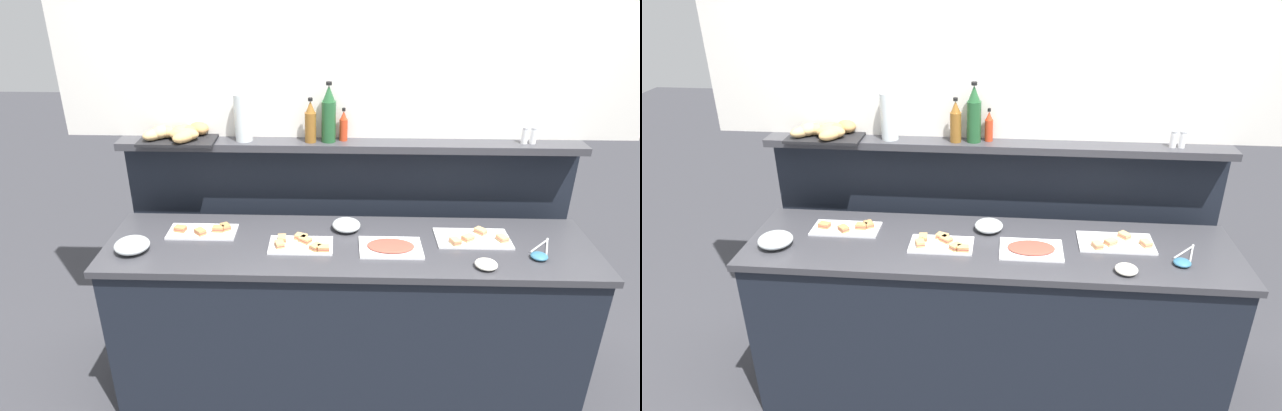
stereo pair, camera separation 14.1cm
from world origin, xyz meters
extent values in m
plane|color=#38383D|center=(0.00, 0.60, 0.00)|extent=(12.00, 12.00, 0.00)
cube|color=black|center=(0.00, 0.00, 0.45)|extent=(2.37, 0.57, 0.90)
cube|color=#38383D|center=(0.00, 0.00, 0.91)|extent=(2.41, 0.61, 0.03)
cube|color=black|center=(0.00, 0.48, 0.64)|extent=(2.47, 0.08, 1.28)
cube|color=#38383D|center=(0.00, 0.43, 1.30)|extent=(2.47, 0.22, 0.04)
cube|color=white|center=(0.00, 0.50, 1.96)|extent=(3.07, 0.08, 1.28)
cube|color=white|center=(-0.24, -0.03, 0.94)|extent=(0.31, 0.18, 0.01)
cube|color=tan|center=(-0.34, -0.06, 0.95)|extent=(0.06, 0.07, 0.01)
cube|color=#B24738|center=(-0.34, -0.06, 0.95)|extent=(0.06, 0.07, 0.01)
cube|color=tan|center=(-0.34, -0.06, 0.96)|extent=(0.06, 0.07, 0.01)
cube|color=tan|center=(-0.33, 0.00, 0.95)|extent=(0.05, 0.06, 0.01)
cube|color=#B24738|center=(-0.33, 0.00, 0.95)|extent=(0.05, 0.06, 0.01)
cube|color=tan|center=(-0.33, 0.00, 0.96)|extent=(0.05, 0.06, 0.01)
cube|color=tan|center=(-0.22, -0.01, 0.95)|extent=(0.07, 0.07, 0.01)
cube|color=#B24738|center=(-0.22, -0.01, 0.95)|extent=(0.07, 0.07, 0.01)
cube|color=tan|center=(-0.22, -0.01, 0.96)|extent=(0.07, 0.07, 0.01)
cube|color=tan|center=(-0.16, -0.07, 0.95)|extent=(0.07, 0.07, 0.01)
cube|color=#B24738|center=(-0.16, -0.07, 0.95)|extent=(0.07, 0.07, 0.01)
cube|color=tan|center=(-0.16, -0.07, 0.96)|extent=(0.07, 0.07, 0.01)
cube|color=tan|center=(-0.13, -0.09, 0.95)|extent=(0.06, 0.04, 0.01)
cube|color=#B24738|center=(-0.13, -0.09, 0.95)|extent=(0.06, 0.04, 0.01)
cube|color=tan|center=(-0.13, -0.09, 0.96)|extent=(0.06, 0.04, 0.01)
cube|color=tan|center=(-0.24, 0.02, 0.95)|extent=(0.07, 0.06, 0.01)
cube|color=#B24738|center=(-0.24, 0.02, 0.95)|extent=(0.07, 0.06, 0.01)
cube|color=tan|center=(-0.24, 0.02, 0.96)|extent=(0.07, 0.06, 0.01)
cube|color=white|center=(0.62, 0.06, 0.94)|extent=(0.37, 0.20, 0.01)
cube|color=tan|center=(0.67, 0.11, 0.95)|extent=(0.07, 0.07, 0.01)
cube|color=#D1664C|center=(0.67, 0.11, 0.95)|extent=(0.07, 0.07, 0.01)
cube|color=tan|center=(0.67, 0.11, 0.96)|extent=(0.07, 0.07, 0.01)
cube|color=tan|center=(0.59, 0.04, 0.95)|extent=(0.07, 0.07, 0.01)
cube|color=#D1664C|center=(0.59, 0.04, 0.95)|extent=(0.07, 0.07, 0.01)
cube|color=tan|center=(0.59, 0.04, 0.96)|extent=(0.07, 0.07, 0.01)
cube|color=tan|center=(0.76, 0.04, 0.95)|extent=(0.06, 0.07, 0.01)
cube|color=#D1664C|center=(0.76, 0.04, 0.95)|extent=(0.06, 0.07, 0.01)
cube|color=tan|center=(0.76, 0.04, 0.96)|extent=(0.06, 0.07, 0.01)
cube|color=tan|center=(0.52, 0.00, 0.95)|extent=(0.06, 0.07, 0.01)
cube|color=#D1664C|center=(0.52, 0.00, 0.95)|extent=(0.06, 0.07, 0.01)
cube|color=tan|center=(0.52, 0.00, 0.96)|extent=(0.06, 0.07, 0.01)
cube|color=silver|center=(-0.75, 0.09, 0.94)|extent=(0.35, 0.17, 0.01)
cube|color=#B7844C|center=(-0.67, 0.09, 0.95)|extent=(0.06, 0.04, 0.01)
cube|color=#B24738|center=(-0.67, 0.09, 0.95)|extent=(0.06, 0.04, 0.01)
cube|color=#B7844C|center=(-0.67, 0.09, 0.96)|extent=(0.06, 0.04, 0.01)
cube|color=#B7844C|center=(-0.86, 0.09, 0.95)|extent=(0.06, 0.05, 0.01)
cube|color=#B24738|center=(-0.86, 0.09, 0.95)|extent=(0.06, 0.05, 0.01)
cube|color=#B7844C|center=(-0.86, 0.09, 0.96)|extent=(0.06, 0.05, 0.01)
cube|color=#B7844C|center=(-0.64, 0.12, 0.95)|extent=(0.06, 0.07, 0.01)
cube|color=#B24738|center=(-0.64, 0.12, 0.95)|extent=(0.06, 0.07, 0.01)
cube|color=#B7844C|center=(-0.64, 0.12, 0.96)|extent=(0.06, 0.07, 0.01)
cube|color=#B7844C|center=(-0.75, 0.06, 0.95)|extent=(0.07, 0.07, 0.01)
cube|color=#B24738|center=(-0.75, 0.06, 0.95)|extent=(0.07, 0.07, 0.01)
cube|color=#B7844C|center=(-0.75, 0.06, 0.96)|extent=(0.07, 0.07, 0.01)
cube|color=white|center=(0.20, -0.04, 0.94)|extent=(0.30, 0.21, 0.01)
ellipsoid|color=#B24738|center=(0.20, -0.04, 0.95)|extent=(0.23, 0.15, 0.01)
ellipsoid|color=silver|center=(-1.04, -0.11, 0.96)|extent=(0.17, 0.17, 0.07)
ellipsoid|color=#F28C4C|center=(-1.04, -0.11, 0.95)|extent=(0.13, 0.13, 0.04)
ellipsoid|color=silver|center=(-0.01, 0.14, 0.96)|extent=(0.15, 0.15, 0.06)
ellipsoid|color=#F28C4C|center=(-0.01, 0.14, 0.95)|extent=(0.11, 0.11, 0.03)
ellipsoid|color=silver|center=(0.62, -0.20, 0.95)|extent=(0.10, 0.10, 0.04)
ellipsoid|color=teal|center=(0.89, -0.12, 0.94)|extent=(0.08, 0.08, 0.03)
cylinder|color=#B7BABF|center=(0.96, -0.02, 0.94)|extent=(0.07, 0.17, 0.01)
cylinder|color=#B7BABF|center=(0.93, 0.00, 0.94)|extent=(0.13, 0.14, 0.01)
sphere|color=#B7BABF|center=(0.99, 0.07, 0.94)|extent=(0.01, 0.01, 0.01)
cylinder|color=#8E5B23|center=(-0.21, 0.39, 1.40)|extent=(0.06, 0.06, 0.16)
cone|color=#8E5B23|center=(-0.21, 0.39, 1.51)|extent=(0.05, 0.05, 0.06)
cylinder|color=black|center=(-0.21, 0.39, 1.55)|extent=(0.02, 0.02, 0.02)
cylinder|color=#23562D|center=(-0.11, 0.40, 1.43)|extent=(0.08, 0.08, 0.22)
cone|color=#23562D|center=(-0.11, 0.40, 1.58)|extent=(0.06, 0.06, 0.08)
cylinder|color=black|center=(-0.11, 0.40, 1.63)|extent=(0.03, 0.03, 0.02)
cylinder|color=red|center=(-0.03, 0.42, 1.38)|extent=(0.04, 0.04, 0.12)
cone|color=red|center=(-0.03, 0.42, 1.46)|extent=(0.04, 0.04, 0.04)
cylinder|color=black|center=(-0.03, 0.42, 1.49)|extent=(0.02, 0.02, 0.02)
cylinder|color=white|center=(0.91, 0.40, 1.36)|extent=(0.03, 0.03, 0.08)
cylinder|color=#B7BABF|center=(0.91, 0.40, 1.40)|extent=(0.03, 0.03, 0.01)
cylinder|color=white|center=(0.96, 0.40, 1.36)|extent=(0.03, 0.03, 0.08)
cylinder|color=#B7BABF|center=(0.96, 0.40, 1.40)|extent=(0.03, 0.03, 0.01)
cube|color=black|center=(-0.91, 0.40, 1.33)|extent=(0.40, 0.26, 0.02)
ellipsoid|color=tan|center=(-0.88, 0.40, 1.37)|extent=(0.16, 0.13, 0.07)
ellipsoid|color=tan|center=(-1.00, 0.39, 1.37)|extent=(0.10, 0.12, 0.07)
ellipsoid|color=#B7844C|center=(-0.86, 0.40, 1.37)|extent=(0.13, 0.14, 0.06)
ellipsoid|color=#B7844C|center=(-0.81, 0.46, 1.37)|extent=(0.15, 0.16, 0.07)
ellipsoid|color=tan|center=(-0.97, 0.40, 1.37)|extent=(0.15, 0.12, 0.06)
ellipsoid|color=#AD7A47|center=(-0.81, 0.49, 1.37)|extent=(0.12, 0.18, 0.06)
ellipsoid|color=tan|center=(-0.86, 0.32, 1.37)|extent=(0.15, 0.16, 0.06)
ellipsoid|color=tan|center=(-1.03, 0.36, 1.37)|extent=(0.14, 0.16, 0.06)
ellipsoid|color=tan|center=(-0.87, 0.35, 1.37)|extent=(0.16, 0.09, 0.07)
cylinder|color=silver|center=(-0.56, 0.40, 1.45)|extent=(0.09, 0.09, 0.25)
camera|label=1|loc=(-0.07, -2.40, 2.29)|focal=31.20mm
camera|label=2|loc=(0.07, -2.39, 2.29)|focal=31.20mm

